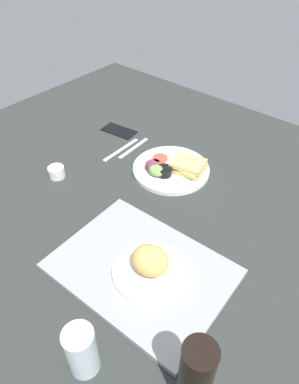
{
  "coord_description": "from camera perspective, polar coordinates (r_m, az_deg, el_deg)",
  "views": [
    {
      "loc": [
        -51.72,
        66.15,
        76.58
      ],
      "look_at": [
        2.0,
        3.0,
        4.0
      ],
      "focal_mm": 32.45,
      "sensor_mm": 36.0,
      "label": 1
    }
  ],
  "objects": [
    {
      "name": "soda_bottle",
      "position": [
        0.71,
        7.55,
        -27.96
      ],
      "size": [
        6.4,
        6.4,
        20.77
      ],
      "primitive_type": "cylinder",
      "color": "black",
      "rests_on": "ground_plane"
    },
    {
      "name": "cell_phone",
      "position": [
        1.48,
        -5.05,
        10.05
      ],
      "size": [
        15.24,
        9.08,
        0.8
      ],
      "primitive_type": "cube",
      "rotation": [
        0.0,
        0.0,
        0.14
      ],
      "color": "black",
      "rests_on": "ground_plane"
    },
    {
      "name": "plate_with_salad",
      "position": [
        1.24,
        3.7,
        3.89
      ],
      "size": [
        27.42,
        27.42,
        5.4
      ],
      "color": "white",
      "rests_on": "ground_plane"
    },
    {
      "name": "ground_plane",
      "position": [
        1.15,
        1.73,
        -1.74
      ],
      "size": [
        190.0,
        150.0,
        3.0
      ],
      "primitive_type": "cube",
      "color": "#282D2B"
    },
    {
      "name": "bread_plate_near",
      "position": [
        0.9,
        0.03,
        -11.97
      ],
      "size": [
        19.1,
        19.1,
        8.21
      ],
      "color": "white",
      "rests_on": "serving_tray"
    },
    {
      "name": "knife",
      "position": [
        1.36,
        -4.7,
        6.99
      ],
      "size": [
        1.95,
        19.03,
        0.5
      ],
      "primitive_type": "cube",
      "rotation": [
        0.0,
        0.0,
        1.6
      ],
      "color": "#B7B7BC",
      "rests_on": "ground_plane"
    },
    {
      "name": "serving_tray",
      "position": [
        0.94,
        -1.32,
        -12.56
      ],
      "size": [
        46.3,
        34.79,
        1.6
      ],
      "primitive_type": "cube",
      "rotation": [
        0.0,
        0.0,
        0.04
      ],
      "color": "gray",
      "rests_on": "ground_plane"
    },
    {
      "name": "fork",
      "position": [
        1.37,
        -2.62,
        7.26
      ],
      "size": [
        2.39,
        17.05,
        0.5
      ],
      "primitive_type": "cube",
      "rotation": [
        0.0,
        0.0,
        1.63
      ],
      "color": "#B7B7BC",
      "rests_on": "ground_plane"
    },
    {
      "name": "espresso_cup",
      "position": [
        1.26,
        -15.03,
        3.2
      ],
      "size": [
        5.6,
        5.6,
        4.0
      ],
      "primitive_type": "cylinder",
      "color": "silver",
      "rests_on": "ground_plane"
    },
    {
      "name": "drinking_glass",
      "position": [
        0.78,
        -11.08,
        -24.23
      ],
      "size": [
        6.46,
        6.46,
        13.26
      ],
      "primitive_type": "cylinder",
      "color": "silver",
      "rests_on": "ground_plane"
    }
  ]
}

